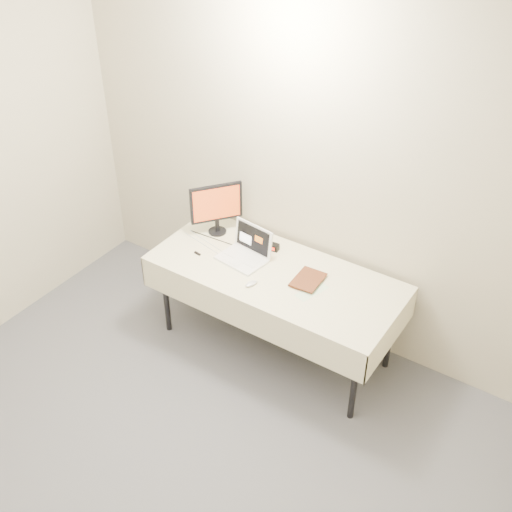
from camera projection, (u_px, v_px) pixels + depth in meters
The scene contains 9 objects.
back_wall at pixel (311, 172), 4.57m from camera, with size 4.00×0.10×2.70m, color beige.
table at pixel (275, 279), 4.66m from camera, with size 1.86×0.81×0.74m.
laptop at pixel (246, 251), 4.74m from camera, with size 0.38×0.32×0.24m.
monitor at pixel (216, 205), 4.90m from camera, with size 0.27×0.34×0.42m.
book at pixel (297, 263), 4.50m from camera, with size 0.19×0.02×0.26m, color brown.
alarm_clock at pixel (271, 246), 4.85m from camera, with size 0.13×0.06×0.05m.
clicker at pixel (251, 284), 4.50m from camera, with size 0.05×0.10×0.02m, color silver.
paper_form at pixel (312, 291), 4.45m from camera, with size 0.10×0.25×0.00m, color beige.
usb_dongle at pixel (197, 253), 4.80m from camera, with size 0.06×0.02×0.01m, color black.
Camera 1 is at (1.92, -1.10, 3.54)m, focal length 45.00 mm.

